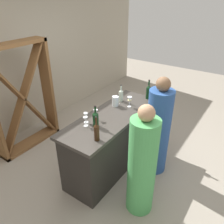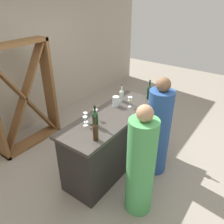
{
  "view_description": "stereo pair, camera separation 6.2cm",
  "coord_description": "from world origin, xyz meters",
  "px_view_note": "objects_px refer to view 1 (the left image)",
  "views": [
    {
      "loc": [
        -2.41,
        -1.67,
        2.64
      ],
      "look_at": [
        0.0,
        0.0,
        1.03
      ],
      "focal_mm": 35.88,
      "sensor_mm": 36.0,
      "label": 1
    },
    {
      "loc": [
        -2.38,
        -1.72,
        2.64
      ],
      "look_at": [
        0.0,
        0.0,
        1.03
      ],
      "focal_mm": 35.88,
      "sensor_mm": 36.0,
      "label": 2
    }
  ],
  "objects_px": {
    "wine_rack": "(22,98)",
    "wine_glass_near_center": "(86,120)",
    "wine_glass_near_right": "(96,112)",
    "wine_bottle_second_right_dark_green": "(148,92)",
    "person_left_guest": "(142,166)",
    "wine_bottle_center_clear_pale": "(121,95)",
    "water_pitcher": "(115,101)",
    "wine_glass_far_left": "(86,116)",
    "wine_glass_near_left": "(130,100)",
    "person_center_guest": "(158,131)",
    "wine_bottle_second_left_dark_green": "(96,119)",
    "wine_bottle_leftmost_amber_brown": "(97,131)"
  },
  "relations": [
    {
      "from": "wine_rack",
      "to": "wine_bottle_second_right_dark_green",
      "type": "xyz_separation_m",
      "value": [
        1.22,
        -1.83,
        0.15
      ]
    },
    {
      "from": "wine_glass_far_left",
      "to": "water_pitcher",
      "type": "bearing_deg",
      "value": -4.2
    },
    {
      "from": "wine_glass_near_center",
      "to": "person_left_guest",
      "type": "xyz_separation_m",
      "value": [
        -0.01,
        -0.9,
        -0.36
      ]
    },
    {
      "from": "wine_bottle_leftmost_amber_brown",
      "to": "person_center_guest",
      "type": "height_order",
      "value": "person_center_guest"
    },
    {
      "from": "wine_glass_near_right",
      "to": "wine_glass_near_center",
      "type": "bearing_deg",
      "value": -179.87
    },
    {
      "from": "wine_bottle_second_left_dark_green",
      "to": "wine_bottle_center_clear_pale",
      "type": "relative_size",
      "value": 1.07
    },
    {
      "from": "wine_glass_near_left",
      "to": "water_pitcher",
      "type": "relative_size",
      "value": 1.06
    },
    {
      "from": "wine_bottle_leftmost_amber_brown",
      "to": "wine_rack",
      "type": "bearing_deg",
      "value": 82.49
    },
    {
      "from": "wine_glass_near_center",
      "to": "water_pitcher",
      "type": "relative_size",
      "value": 0.88
    },
    {
      "from": "wine_rack",
      "to": "person_center_guest",
      "type": "xyz_separation_m",
      "value": [
        0.74,
        -2.27,
        -0.22
      ]
    },
    {
      "from": "wine_rack",
      "to": "water_pitcher",
      "type": "bearing_deg",
      "value": -66.17
    },
    {
      "from": "wine_bottle_leftmost_amber_brown",
      "to": "wine_glass_near_center",
      "type": "xyz_separation_m",
      "value": [
        0.17,
        0.33,
        -0.03
      ]
    },
    {
      "from": "wine_glass_near_right",
      "to": "person_left_guest",
      "type": "bearing_deg",
      "value": -104.6
    },
    {
      "from": "wine_rack",
      "to": "wine_glass_near_center",
      "type": "relative_size",
      "value": 13.49
    },
    {
      "from": "wine_bottle_second_left_dark_green",
      "to": "water_pitcher",
      "type": "height_order",
      "value": "wine_bottle_second_left_dark_green"
    },
    {
      "from": "wine_bottle_second_left_dark_green",
      "to": "wine_glass_near_left",
      "type": "height_order",
      "value": "wine_bottle_second_left_dark_green"
    },
    {
      "from": "wine_bottle_second_left_dark_green",
      "to": "wine_glass_near_left",
      "type": "distance_m",
      "value": 0.77
    },
    {
      "from": "person_center_guest",
      "to": "wine_glass_near_center",
      "type": "bearing_deg",
      "value": 59.02
    },
    {
      "from": "wine_glass_near_center",
      "to": "person_center_guest",
      "type": "relative_size",
      "value": 0.09
    },
    {
      "from": "wine_bottle_leftmost_amber_brown",
      "to": "wine_bottle_second_right_dark_green",
      "type": "xyz_separation_m",
      "value": [
        1.47,
        0.03,
        0.0
      ]
    },
    {
      "from": "wine_bottle_second_left_dark_green",
      "to": "wine_bottle_second_right_dark_green",
      "type": "height_order",
      "value": "wine_bottle_second_right_dark_green"
    },
    {
      "from": "wine_bottle_second_right_dark_green",
      "to": "water_pitcher",
      "type": "bearing_deg",
      "value": 150.56
    },
    {
      "from": "wine_rack",
      "to": "wine_bottle_second_right_dark_green",
      "type": "relative_size",
      "value": 5.66
    },
    {
      "from": "wine_glass_near_center",
      "to": "person_left_guest",
      "type": "height_order",
      "value": "person_left_guest"
    },
    {
      "from": "wine_glass_near_left",
      "to": "wine_glass_near_right",
      "type": "distance_m",
      "value": 0.65
    },
    {
      "from": "wine_rack",
      "to": "wine_glass_far_left",
      "type": "height_order",
      "value": "wine_rack"
    },
    {
      "from": "wine_rack",
      "to": "wine_glass_far_left",
      "type": "distance_m",
      "value": 1.48
    },
    {
      "from": "wine_bottle_center_clear_pale",
      "to": "wine_glass_near_center",
      "type": "xyz_separation_m",
      "value": [
        -0.95,
        -0.03,
        -0.01
      ]
    },
    {
      "from": "wine_rack",
      "to": "wine_bottle_second_right_dark_green",
      "type": "distance_m",
      "value": 2.21
    },
    {
      "from": "wine_bottle_second_right_dark_green",
      "to": "wine_glass_far_left",
      "type": "xyz_separation_m",
      "value": [
        -1.22,
        0.36,
        -0.03
      ]
    },
    {
      "from": "water_pitcher",
      "to": "wine_rack",
      "type": "bearing_deg",
      "value": 113.83
    },
    {
      "from": "wine_rack",
      "to": "person_center_guest",
      "type": "relative_size",
      "value": 1.2
    },
    {
      "from": "wine_glass_near_center",
      "to": "wine_bottle_second_left_dark_green",
      "type": "bearing_deg",
      "value": -56.43
    },
    {
      "from": "wine_bottle_second_right_dark_green",
      "to": "person_center_guest",
      "type": "height_order",
      "value": "person_center_guest"
    },
    {
      "from": "wine_glass_near_center",
      "to": "person_left_guest",
      "type": "distance_m",
      "value": 0.97
    },
    {
      "from": "wine_bottle_center_clear_pale",
      "to": "person_left_guest",
      "type": "relative_size",
      "value": 0.19
    },
    {
      "from": "wine_bottle_center_clear_pale",
      "to": "wine_glass_near_left",
      "type": "height_order",
      "value": "wine_bottle_center_clear_pale"
    },
    {
      "from": "wine_bottle_center_clear_pale",
      "to": "wine_glass_near_left",
      "type": "bearing_deg",
      "value": -114.6
    },
    {
      "from": "wine_glass_near_left",
      "to": "person_center_guest",
      "type": "bearing_deg",
      "value": -93.74
    },
    {
      "from": "water_pitcher",
      "to": "wine_glass_far_left",
      "type": "bearing_deg",
      "value": 175.8
    },
    {
      "from": "wine_bottle_second_left_dark_green",
      "to": "wine_glass_near_center",
      "type": "height_order",
      "value": "wine_bottle_second_left_dark_green"
    },
    {
      "from": "wine_glass_near_right",
      "to": "person_center_guest",
      "type": "height_order",
      "value": "person_center_guest"
    },
    {
      "from": "wine_rack",
      "to": "wine_glass_near_center",
      "type": "bearing_deg",
      "value": -92.69
    },
    {
      "from": "wine_bottle_center_clear_pale",
      "to": "wine_glass_near_center",
      "type": "bearing_deg",
      "value": -178.04
    },
    {
      "from": "wine_rack",
      "to": "person_left_guest",
      "type": "bearing_deg",
      "value": -91.94
    },
    {
      "from": "wine_bottle_second_left_dark_green",
      "to": "person_left_guest",
      "type": "relative_size",
      "value": 0.2
    },
    {
      "from": "wine_rack",
      "to": "wine_bottle_second_left_dark_green",
      "type": "distance_m",
      "value": 1.65
    },
    {
      "from": "wine_glass_near_left",
      "to": "person_center_guest",
      "type": "relative_size",
      "value": 0.11
    },
    {
      "from": "wine_rack",
      "to": "wine_glass_near_center",
      "type": "height_order",
      "value": "wine_rack"
    },
    {
      "from": "wine_rack",
      "to": "person_left_guest",
      "type": "xyz_separation_m",
      "value": [
        -0.08,
        -2.43,
        -0.24
      ]
    }
  ]
}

